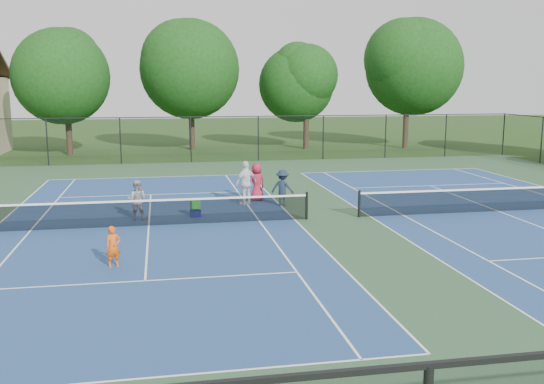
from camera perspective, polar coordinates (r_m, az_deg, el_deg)
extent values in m
plane|color=#234716|center=(23.58, 5.75, -2.49)|extent=(140.00, 140.00, 0.00)
cube|color=#2A4C32|center=(23.58, 5.75, -2.48)|extent=(36.00, 36.00, 0.01)
cube|color=navy|center=(22.67, -11.52, -3.13)|extent=(10.97, 23.77, 0.00)
cube|color=white|center=(34.35, -11.23, 1.39)|extent=(10.97, 0.06, 0.00)
cube|color=white|center=(11.42, -12.44, -16.79)|extent=(10.97, 0.06, 0.00)
cube|color=white|center=(23.20, 2.15, -2.61)|extent=(0.06, 23.77, 0.00)
cube|color=white|center=(23.13, -21.78, -3.39)|extent=(0.06, 23.77, 0.00)
cube|color=white|center=(22.95, -1.19, -2.75)|extent=(0.06, 23.77, 0.00)
cube|color=white|center=(28.94, -11.34, -0.24)|extent=(8.23, 0.06, 0.00)
cube|color=white|center=(16.50, -11.85, -8.17)|extent=(8.23, 0.06, 0.00)
cube|color=white|center=(22.67, -11.52, -3.12)|extent=(0.06, 12.80, 0.00)
cylinder|color=black|center=(23.20, 3.28, -1.31)|extent=(0.10, 0.10, 1.07)
cube|color=black|center=(22.57, -11.56, -1.99)|extent=(11.90, 0.01, 0.90)
cube|color=white|center=(22.48, -11.61, -0.80)|extent=(11.90, 0.04, 0.07)
cube|color=navy|center=(26.38, 20.52, -1.71)|extent=(10.97, 23.77, 0.00)
cube|color=white|center=(36.90, 11.06, 1.99)|extent=(10.97, 0.06, 0.00)
cube|color=white|center=(24.04, 9.23, -2.29)|extent=(0.06, 23.77, 0.00)
cube|color=white|center=(24.53, 12.24, -2.14)|extent=(0.06, 23.77, 0.00)
cube|color=white|center=(31.92, 14.66, 0.59)|extent=(8.23, 0.06, 0.00)
cube|color=white|center=(26.38, 20.53, -1.70)|extent=(0.06, 12.80, 0.00)
cylinder|color=black|center=(23.78, 8.21, -1.11)|extent=(0.10, 0.10, 1.07)
cube|color=black|center=(26.29, 20.59, -0.73)|extent=(11.90, 0.01, 0.90)
cube|color=white|center=(26.21, 20.65, 0.30)|extent=(11.90, 0.04, 0.07)
cylinder|color=black|center=(40.85, -20.40, 4.42)|extent=(0.08, 0.08, 3.00)
cylinder|color=black|center=(40.32, -14.07, 4.68)|extent=(0.08, 0.08, 3.00)
cylinder|color=black|center=(40.29, -7.65, 4.89)|extent=(0.08, 0.08, 3.00)
cylinder|color=black|center=(40.76, -1.30, 5.04)|extent=(0.08, 0.08, 3.00)
cylinder|color=black|center=(41.71, 4.84, 5.12)|extent=(0.08, 0.08, 3.00)
cylinder|color=black|center=(43.12, 10.64, 5.15)|extent=(0.08, 0.08, 3.00)
cylinder|color=black|center=(44.93, 16.02, 5.13)|extent=(0.08, 0.08, 3.00)
cylinder|color=black|center=(47.11, 20.95, 5.07)|extent=(0.08, 0.08, 3.00)
cylinder|color=black|center=(43.34, 24.03, 4.47)|extent=(0.08, 0.08, 3.00)
cube|color=black|center=(40.76, -1.30, 5.04)|extent=(36.00, 0.01, 3.00)
cube|color=black|center=(40.65, -1.31, 7.15)|extent=(36.00, 0.05, 0.05)
cylinder|color=#2D2116|center=(46.65, -18.59, 5.64)|extent=(0.44, 0.44, 3.78)
sphere|color=#11360E|center=(46.53, -18.85, 10.26)|extent=(6.80, 6.80, 6.80)
sphere|color=#11360E|center=(46.55, -18.90, 11.08)|extent=(5.58, 5.58, 5.58)
sphere|color=#11360E|center=(46.57, -18.95, 11.89)|extent=(4.35, 4.35, 4.35)
cylinder|color=#2D2116|center=(48.24, -7.57, 6.43)|extent=(0.44, 0.44, 4.14)
sphere|color=#11360E|center=(48.15, -7.68, 11.38)|extent=(7.60, 7.60, 7.60)
sphere|color=#11360E|center=(48.17, -7.70, 12.12)|extent=(6.23, 6.23, 6.23)
sphere|color=#11360E|center=(48.20, -7.72, 12.86)|extent=(4.86, 4.86, 4.86)
cylinder|color=#2D2116|center=(48.58, 3.23, 6.10)|extent=(0.44, 0.44, 3.42)
sphere|color=#11360E|center=(48.46, 3.27, 10.07)|extent=(6.00, 6.00, 6.00)
sphere|color=#11360E|center=(48.46, 3.28, 10.90)|extent=(4.92, 4.92, 4.92)
sphere|color=#11360E|center=(48.47, 3.29, 11.73)|extent=(3.84, 3.84, 3.84)
cylinder|color=#2D2116|center=(50.12, 12.49, 6.52)|extent=(0.44, 0.44, 4.32)
sphere|color=#11360E|center=(50.05, 12.68, 11.44)|extent=(7.80, 7.80, 7.80)
sphere|color=#11360E|center=(50.07, 12.71, 12.14)|extent=(6.40, 6.40, 6.40)
sphere|color=#11360E|center=(50.09, 12.74, 12.85)|extent=(4.99, 4.99, 4.99)
imported|color=#E5560F|center=(17.79, -14.72, -5.00)|extent=(0.51, 0.42, 1.19)
imported|color=#9A9A9C|center=(23.65, -12.59, -0.73)|extent=(0.84, 0.71, 1.55)
imported|color=white|center=(25.99, -2.45, 0.87)|extent=(1.18, 1.00, 1.90)
imported|color=#192437|center=(25.68, 1.00, 0.38)|extent=(1.16, 1.00, 1.56)
imported|color=maroon|center=(26.84, -1.44, 0.93)|extent=(0.96, 0.81, 1.67)
cube|color=navy|center=(23.88, -7.22, -1.98)|extent=(0.42, 0.34, 0.31)
cube|color=#1C9F1C|center=(23.80, -7.24, -1.12)|extent=(0.39, 0.34, 0.42)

